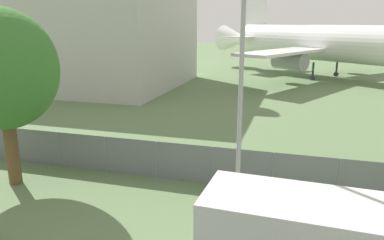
# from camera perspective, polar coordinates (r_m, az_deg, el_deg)

# --- Properties ---
(hangar_building) EXTENTS (25.97, 17.63, 12.51)m
(hangar_building) POSITION_cam_1_polar(r_m,az_deg,el_deg) (44.98, -19.01, 12.24)
(hangar_building) COLOR #B2B2AD
(hangar_building) RESTS_ON ground
(perimeter_fence) EXTENTS (56.07, 0.07, 1.73)m
(perimeter_fence) POSITION_cam_1_polar(r_m,az_deg,el_deg) (16.16, 3.07, -6.97)
(perimeter_fence) COLOR slate
(perimeter_fence) RESTS_ON ground
(airplane) EXTENTS (33.72, 26.79, 12.90)m
(airplane) POSITION_cam_1_polar(r_m,az_deg,el_deg) (48.57, 20.98, 10.77)
(airplane) COLOR white
(airplane) RESTS_ON ground
(tree_near_hangar) EXTENTS (4.50, 4.50, 7.46)m
(tree_near_hangar) POSITION_cam_1_polar(r_m,az_deg,el_deg) (17.08, -27.03, 6.81)
(tree_near_hangar) COLOR brown
(tree_near_hangar) RESTS_ON ground
(light_mast) EXTENTS (0.44, 0.44, 9.04)m
(light_mast) POSITION_cam_1_polar(r_m,az_deg,el_deg) (12.45, 7.55, 8.05)
(light_mast) COLOR #99999E
(light_mast) RESTS_ON ground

